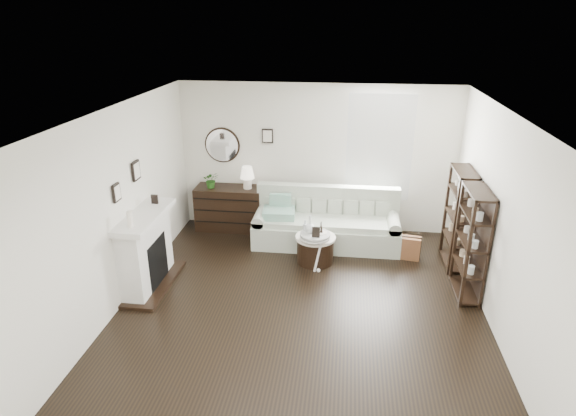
# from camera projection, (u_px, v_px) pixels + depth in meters

# --- Properties ---
(room) EXTENTS (5.50, 5.50, 5.50)m
(room) POSITION_uv_depth(u_px,v_px,m) (358.00, 147.00, 8.52)
(room) COLOR black
(room) RESTS_ON ground
(fireplace) EXTENTS (0.50, 1.40, 1.84)m
(fireplace) POSITION_uv_depth(u_px,v_px,m) (147.00, 253.00, 7.06)
(fireplace) COLOR white
(fireplace) RESTS_ON ground
(shelf_unit_far) EXTENTS (0.30, 0.80, 1.60)m
(shelf_unit_far) POSITION_uv_depth(u_px,v_px,m) (458.00, 218.00, 7.58)
(shelf_unit_far) COLOR black
(shelf_unit_far) RESTS_ON ground
(shelf_unit_near) EXTENTS (0.30, 0.80, 1.60)m
(shelf_unit_near) POSITION_uv_depth(u_px,v_px,m) (471.00, 244.00, 6.75)
(shelf_unit_near) COLOR black
(shelf_unit_near) RESTS_ON ground
(sofa) EXTENTS (2.52, 0.87, 0.98)m
(sofa) POSITION_uv_depth(u_px,v_px,m) (326.00, 226.00, 8.48)
(sofa) COLOR #AFB8A4
(sofa) RESTS_ON ground
(quilt) EXTENTS (0.58, 0.49, 0.14)m
(quilt) POSITION_uv_depth(u_px,v_px,m) (279.00, 213.00, 8.37)
(quilt) COLOR #278F65
(quilt) RESTS_ON sofa
(suitcase) EXTENTS (0.60, 0.28, 0.38)m
(suitcase) POSITION_uv_depth(u_px,v_px,m) (402.00, 247.00, 8.00)
(suitcase) COLOR olive
(suitcase) RESTS_ON ground
(dresser) EXTENTS (1.23, 0.53, 0.82)m
(dresser) POSITION_uv_depth(u_px,v_px,m) (230.00, 208.00, 9.02)
(dresser) COLOR black
(dresser) RESTS_ON ground
(table_lamp) EXTENTS (0.33, 0.33, 0.42)m
(table_lamp) POSITION_uv_depth(u_px,v_px,m) (247.00, 178.00, 8.75)
(table_lamp) COLOR beige
(table_lamp) RESTS_ON dresser
(potted_plant) EXTENTS (0.33, 0.31, 0.30)m
(potted_plant) POSITION_uv_depth(u_px,v_px,m) (211.00, 180.00, 8.80)
(potted_plant) COLOR #205017
(potted_plant) RESTS_ON dresser
(drum_table) EXTENTS (0.65, 0.65, 0.45)m
(drum_table) POSITION_uv_depth(u_px,v_px,m) (315.00, 249.00, 7.86)
(drum_table) COLOR black
(drum_table) RESTS_ON ground
(pedestal_table) EXTENTS (0.49, 0.49, 0.59)m
(pedestal_table) POSITION_uv_depth(u_px,v_px,m) (315.00, 236.00, 7.58)
(pedestal_table) COLOR silver
(pedestal_table) RESTS_ON ground
(eiffel_drum) EXTENTS (0.13, 0.13, 0.21)m
(eiffel_drum) POSITION_uv_depth(u_px,v_px,m) (320.00, 230.00, 7.77)
(eiffel_drum) COLOR black
(eiffel_drum) RESTS_ON drum_table
(bottle_drum) EXTENTS (0.07, 0.07, 0.31)m
(bottle_drum) POSITION_uv_depth(u_px,v_px,m) (305.00, 229.00, 7.67)
(bottle_drum) COLOR silver
(bottle_drum) RESTS_ON drum_table
(card_frame_drum) EXTENTS (0.17, 0.11, 0.21)m
(card_frame_drum) POSITION_uv_depth(u_px,v_px,m) (312.00, 235.00, 7.59)
(card_frame_drum) COLOR silver
(card_frame_drum) RESTS_ON drum_table
(eiffel_ped) EXTENTS (0.12, 0.12, 0.17)m
(eiffel_ped) POSITION_uv_depth(u_px,v_px,m) (321.00, 228.00, 7.54)
(eiffel_ped) COLOR black
(eiffel_ped) RESTS_ON pedestal_table
(flask_ped) EXTENTS (0.16, 0.16, 0.29)m
(flask_ped) POSITION_uv_depth(u_px,v_px,m) (310.00, 224.00, 7.53)
(flask_ped) COLOR silver
(flask_ped) RESTS_ON pedestal_table
(card_frame_ped) EXTENTS (0.12, 0.05, 0.16)m
(card_frame_ped) POSITION_uv_depth(u_px,v_px,m) (316.00, 232.00, 7.41)
(card_frame_ped) COLOR black
(card_frame_ped) RESTS_ON pedestal_table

